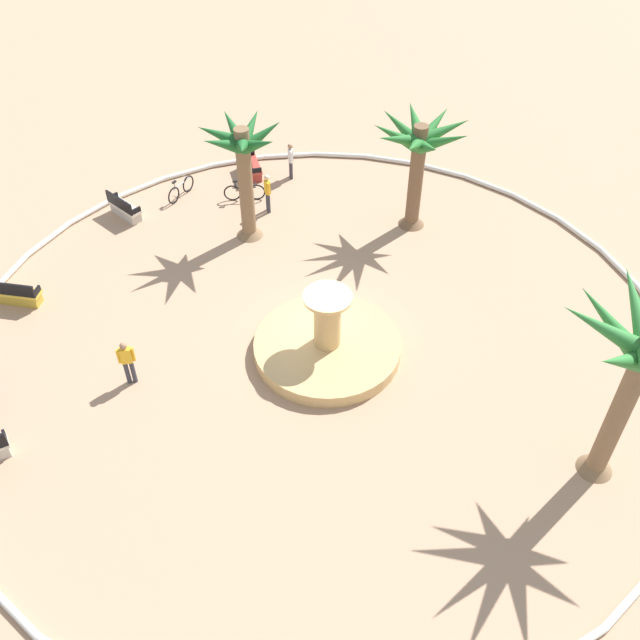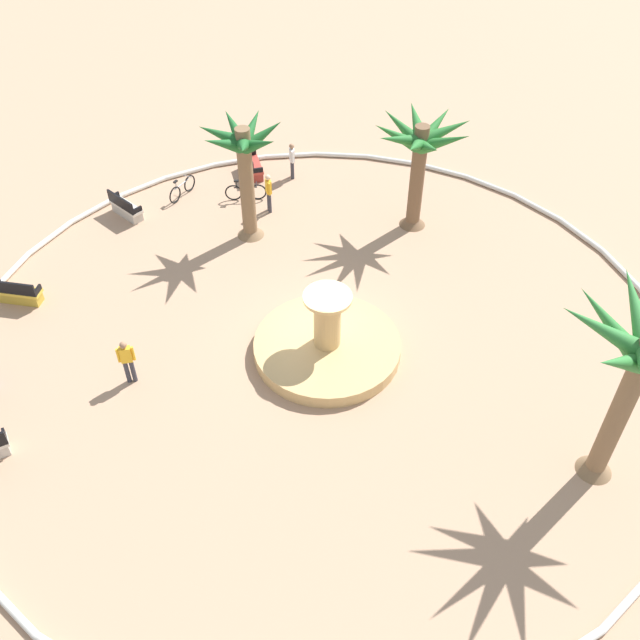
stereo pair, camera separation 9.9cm
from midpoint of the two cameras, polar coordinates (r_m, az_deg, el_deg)
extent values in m
plane|color=tan|center=(23.38, -0.12, -1.46)|extent=(80.00, 80.00, 0.00)
torus|color=silver|center=(23.31, -0.12, -1.28)|extent=(23.64, 23.64, 0.20)
cylinder|color=tan|center=(22.76, 0.70, -2.21)|extent=(4.74, 4.74, 0.45)
cylinder|color=#236093|center=(22.78, 0.70, -2.28)|extent=(4.17, 4.17, 0.34)
cylinder|color=tan|center=(21.95, 0.73, -0.10)|extent=(0.85, 0.85, 1.86)
cylinder|color=#E0B370|center=(21.28, 0.75, 1.84)|extent=(1.52, 1.52, 0.12)
cylinder|color=brown|center=(27.38, 7.95, 11.29)|extent=(0.55, 0.55, 4.27)
cone|color=brown|center=(28.41, 7.58, 8.07)|extent=(1.04, 1.04, 0.50)
cone|color=#28702D|center=(26.46, 6.41, 14.53)|extent=(2.01, 0.81, 1.36)
cone|color=#28702D|center=(25.99, 6.65, 14.25)|extent=(1.89, 1.69, 1.14)
cone|color=#28702D|center=(25.71, 7.84, 13.72)|extent=(0.87, 2.05, 1.20)
cone|color=#28702D|center=(25.81, 8.88, 13.53)|extent=(1.24, 2.03, 1.33)
cone|color=#28702D|center=(26.32, 10.14, 14.01)|extent=(2.04, 1.02, 1.32)
cone|color=#28702D|center=(26.78, 10.22, 14.83)|extent=(2.04, 1.33, 1.11)
cone|color=#28702D|center=(27.17, 9.39, 15.23)|extent=(1.44, 2.01, 1.21)
cone|color=#28702D|center=(27.22, 7.88, 15.70)|extent=(1.15, 2.06, 1.03)
cone|color=#28702D|center=(26.95, 6.80, 15.19)|extent=(1.96, 1.55, 1.26)
cylinder|color=brown|center=(26.60, -5.83, 10.81)|extent=(0.55, 0.55, 4.54)
cone|color=brown|center=(27.73, -5.54, 7.29)|extent=(1.04, 1.04, 0.50)
cone|color=#1E6028|center=(25.76, -7.89, 14.60)|extent=(1.77, 0.71, 1.08)
cone|color=#1E6028|center=(25.35, -7.63, 13.93)|extent=(1.61, 1.61, 1.22)
cone|color=#1E6028|center=(24.93, -6.13, 13.72)|extent=(1.02, 1.82, 1.09)
cone|color=#1E6028|center=(25.19, -4.87, 13.94)|extent=(1.78, 1.28, 1.23)
cone|color=#1E6028|center=(25.82, -4.55, 14.66)|extent=(1.75, 1.37, 1.27)
cone|color=#1E6028|center=(26.22, -5.45, 15.19)|extent=(0.82, 1.79, 1.20)
cone|color=#1E6028|center=(26.24, -6.83, 15.21)|extent=(1.52, 1.70, 1.13)
cylinder|color=brown|center=(19.38, 23.34, -6.44)|extent=(0.53, 0.53, 5.48)
cone|color=brown|center=(21.22, 21.49, -10.84)|extent=(1.00, 1.00, 0.50)
cone|color=#337F38|center=(17.65, 22.14, -0.81)|extent=(2.35, 0.89, 1.35)
cone|color=#337F38|center=(17.25, 23.36, -3.19)|extent=(1.98, 1.95, 1.62)
cone|color=#337F38|center=(18.48, 24.32, 0.84)|extent=(1.02, 2.36, 1.27)
cone|color=#337F38|center=(18.09, 22.61, -0.39)|extent=(2.14, 1.72, 1.62)
cube|color=gold|center=(26.55, -23.07, 2.15)|extent=(1.61, 0.52, 0.12)
cube|color=black|center=(26.24, -23.45, 2.35)|extent=(1.60, 0.10, 0.50)
cube|color=gold|center=(26.70, -22.93, 1.74)|extent=(1.48, 0.48, 0.39)
cube|color=black|center=(26.09, -21.75, 2.22)|extent=(0.08, 0.45, 0.24)
cube|color=black|center=(21.79, -24.00, -8.57)|extent=(0.34, 0.40, 0.24)
cube|color=beige|center=(29.58, -15.29, 8.85)|extent=(1.62, 1.27, 0.12)
cube|color=black|center=(29.33, -15.73, 9.15)|extent=(1.40, 0.91, 0.50)
cube|color=#B6ADA0|center=(29.71, -15.20, 8.45)|extent=(1.49, 1.17, 0.39)
cube|color=black|center=(30.06, -16.18, 9.58)|extent=(0.31, 0.42, 0.24)
cube|color=black|center=(28.95, -14.47, 8.55)|extent=(0.31, 0.42, 0.24)
cube|color=#B73D33|center=(31.36, -5.22, 12.39)|extent=(1.14, 1.66, 0.12)
cube|color=black|center=(31.18, -5.64, 12.80)|extent=(0.77, 1.48, 0.50)
cube|color=#9C342B|center=(31.49, -5.19, 11.99)|extent=(1.05, 1.53, 0.39)
cube|color=black|center=(31.93, -5.50, 13.26)|extent=(0.44, 0.27, 0.24)
cube|color=black|center=(30.66, -4.95, 11.92)|extent=(0.44, 0.27, 0.24)
torus|color=black|center=(29.69, -4.94, 10.27)|extent=(0.71, 0.23, 0.72)
torus|color=black|center=(29.75, -6.89, 10.18)|extent=(0.71, 0.23, 0.72)
cylinder|color=black|center=(29.59, -5.95, 10.60)|extent=(0.93, 0.27, 0.05)
cylinder|color=black|center=(29.53, -6.66, 10.81)|extent=(0.04, 0.04, 0.30)
cube|color=black|center=(29.44, -6.69, 11.09)|extent=(0.22, 0.14, 0.06)
cylinder|color=black|center=(29.50, -5.08, 10.86)|extent=(0.13, 0.43, 0.03)
torus|color=black|center=(30.62, -10.39, 10.80)|extent=(0.28, 0.70, 0.72)
torus|color=black|center=(29.98, -11.53, 9.87)|extent=(0.28, 0.70, 0.72)
cylinder|color=#99999E|center=(30.18, -11.02, 10.71)|extent=(0.34, 0.92, 0.05)
cylinder|color=#99999E|center=(29.88, -11.46, 10.62)|extent=(0.04, 0.04, 0.30)
cube|color=black|center=(29.79, -11.50, 10.90)|extent=(0.16, 0.22, 0.06)
cylinder|color=#99999E|center=(30.40, -10.54, 11.34)|extent=(0.43, 0.16, 0.03)
cylinder|color=#33333D|center=(31.09, -2.17, 12.17)|extent=(0.14, 0.14, 0.83)
cylinder|color=#33333D|center=(30.94, -2.14, 12.00)|extent=(0.14, 0.14, 0.83)
cube|color=white|center=(30.66, -2.19, 13.20)|extent=(0.30, 0.39, 0.56)
sphere|color=#9E7051|center=(30.46, -2.21, 13.85)|extent=(0.22, 0.22, 0.22)
cylinder|color=white|center=(30.85, -2.23, 13.40)|extent=(0.09, 0.09, 0.53)
cylinder|color=white|center=(30.47, -2.15, 12.99)|extent=(0.09, 0.09, 0.53)
cylinder|color=#33333D|center=(28.98, -4.06, 9.60)|extent=(0.14, 0.14, 0.89)
cylinder|color=#33333D|center=(28.83, -3.98, 9.42)|extent=(0.14, 0.14, 0.89)
cube|color=yellow|center=(28.51, -4.09, 10.72)|extent=(0.33, 0.39, 0.56)
sphere|color=beige|center=(28.30, -4.13, 11.40)|extent=(0.22, 0.22, 0.22)
cylinder|color=yellow|center=(28.69, -4.19, 10.94)|extent=(0.09, 0.09, 0.53)
cylinder|color=yellow|center=(28.33, -3.99, 10.49)|extent=(0.09, 0.09, 0.53)
cylinder|color=#33333D|center=(22.51, -15.19, -4.02)|extent=(0.14, 0.14, 0.90)
cylinder|color=#33333D|center=(22.48, -14.74, -3.96)|extent=(0.14, 0.14, 0.90)
cube|color=yellow|center=(21.98, -15.30, -2.70)|extent=(0.39, 0.31, 0.56)
sphere|color=#9E7051|center=(21.71, -15.49, -1.96)|extent=(0.22, 0.22, 0.22)
cylinder|color=yellow|center=(22.01, -15.87, -2.78)|extent=(0.09, 0.09, 0.53)
cylinder|color=yellow|center=(21.96, -14.74, -2.62)|extent=(0.09, 0.09, 0.53)
camera|label=1|loc=(0.05, -89.87, 0.12)|focal=39.62mm
camera|label=2|loc=(0.05, 90.13, -0.12)|focal=39.62mm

